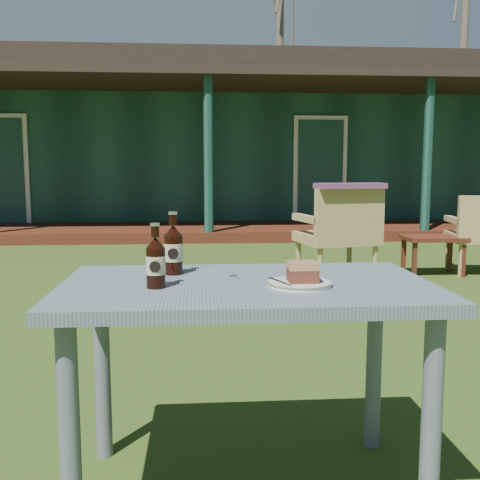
{
  "coord_description": "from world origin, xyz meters",
  "views": [
    {
      "loc": [
        -0.16,
        -3.38,
        1.09
      ],
      "look_at": [
        0.0,
        -1.3,
        0.82
      ],
      "focal_mm": 42.0,
      "sensor_mm": 36.0,
      "label": 1
    }
  ],
  "objects": [
    {
      "name": "ground",
      "position": [
        0.0,
        0.0,
        0.0
      ],
      "size": [
        80.0,
        80.0,
        0.0
      ],
      "primitive_type": "plane",
      "color": "#334916"
    },
    {
      "name": "pavilion",
      "position": [
        -0.0,
        9.39,
        1.61
      ],
      "size": [
        15.8,
        8.3,
        3.45
      ],
      "color": "#173D34",
      "rests_on": "ground"
    },
    {
      "name": "tree_mid",
      "position": [
        3.0,
        18.5,
        4.75
      ],
      "size": [
        0.28,
        0.28,
        9.5
      ],
      "primitive_type": "cylinder",
      "color": "brown",
      "rests_on": "ground"
    },
    {
      "name": "tree_right",
      "position": [
        9.5,
        17.0,
        5.5
      ],
      "size": [
        0.28,
        0.28,
        11.0
      ],
      "primitive_type": "cylinder",
      "color": "brown",
      "rests_on": "ground"
    },
    {
      "name": "cafe_table",
      "position": [
        0.0,
        -1.6,
        0.62
      ],
      "size": [
        1.2,
        0.7,
        0.72
      ],
      "color": "slate",
      "rests_on": "ground"
    },
    {
      "name": "plate",
      "position": [
        0.16,
        -1.67,
        0.73
      ],
      "size": [
        0.2,
        0.2,
        0.01
      ],
      "color": "silver",
      "rests_on": "cafe_table"
    },
    {
      "name": "cake_slice",
      "position": [
        0.17,
        -1.67,
        0.77
      ],
      "size": [
        0.09,
        0.09,
        0.06
      ],
      "color": "#51261A",
      "rests_on": "plate"
    },
    {
      "name": "fork",
      "position": [
        0.1,
        -1.68,
        0.74
      ],
      "size": [
        0.06,
        0.14,
        0.0
      ],
      "primitive_type": "cube",
      "rotation": [
        0.0,
        0.0,
        0.36
      ],
      "color": "silver",
      "rests_on": "plate"
    },
    {
      "name": "cola_bottle_near",
      "position": [
        -0.24,
        -1.44,
        0.81
      ],
      "size": [
        0.07,
        0.07,
        0.22
      ],
      "color": "black",
      "rests_on": "cafe_table"
    },
    {
      "name": "cola_bottle_far",
      "position": [
        -0.29,
        -1.66,
        0.8
      ],
      "size": [
        0.06,
        0.06,
        0.2
      ],
      "color": "black",
      "rests_on": "cafe_table"
    },
    {
      "name": "bottle_cap",
      "position": [
        -0.04,
        -1.53,
        0.72
      ],
      "size": [
        0.03,
        0.03,
        0.01
      ],
      "primitive_type": "cylinder",
      "color": "silver",
      "rests_on": "cafe_table"
    },
    {
      "name": "armchair_left",
      "position": [
        1.19,
        1.82,
        0.51
      ],
      "size": [
        0.78,
        0.75,
        0.91
      ],
      "color": "#A58A52",
      "rests_on": "ground"
    },
    {
      "name": "floral_throw",
      "position": [
        1.23,
        1.64,
        0.93
      ],
      "size": [
        0.68,
        0.33,
        0.05
      ],
      "primitive_type": "cube",
      "rotation": [
        0.0,
        0.0,
        3.35
      ],
      "color": "#703861",
      "rests_on": "armchair_left"
    },
    {
      "name": "side_table",
      "position": [
        2.24,
        2.13,
        0.34
      ],
      "size": [
        0.6,
        0.4,
        0.4
      ],
      "color": "#491E11",
      "rests_on": "ground"
    }
  ]
}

